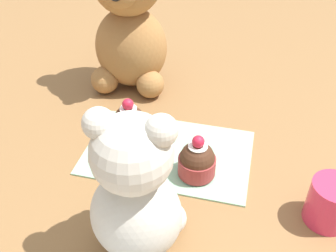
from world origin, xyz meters
The scene contains 8 objects.
ground_plane centered at (0.00, 0.00, 0.00)m, with size 4.00×4.00×0.00m, color olive.
knitted_placemat centered at (0.00, 0.00, 0.00)m, with size 0.26×0.17×0.01m, color #8EBC99.
teddy_bear_cream centered at (-0.01, 0.18, 0.10)m, with size 0.12×0.11×0.21m.
teddy_bear_tan centered at (0.12, -0.19, 0.13)m, with size 0.15×0.15×0.28m.
cupcake_near_cream_bear centered at (-0.05, 0.04, 0.03)m, with size 0.06×0.06×0.07m.
saucer_plate centered at (0.07, -0.02, 0.01)m, with size 0.08×0.08×0.01m, color silver.
cupcake_near_tan_bear centered at (0.07, -0.02, 0.03)m, with size 0.06×0.06×0.07m.
juice_glass centered at (-0.24, 0.08, 0.03)m, with size 0.06×0.06×0.06m, color #DB3356.
Camera 1 is at (-0.11, 0.46, 0.43)m, focal length 42.00 mm.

